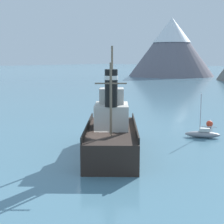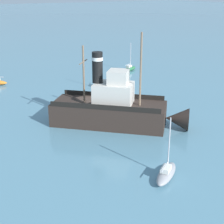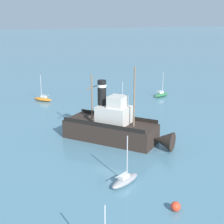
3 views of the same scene
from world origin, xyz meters
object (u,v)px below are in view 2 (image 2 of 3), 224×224
Objects in this scene: sailboat_green at (129,69)px; sailboat_grey at (166,173)px; old_tugboat at (115,109)px; sailboat_teal at (98,85)px.

sailboat_green is 1.00× the size of sailboat_grey.
sailboat_green and sailboat_grey have the same top height.
old_tugboat is 25.78m from sailboat_green.
sailboat_grey is (20.07, 30.69, 0.00)m from sailboat_green.
old_tugboat is 2.62× the size of sailboat_green.
sailboat_teal is (10.52, 6.02, 0.00)m from sailboat_green.
old_tugboat is 2.62× the size of sailboat_teal.
sailboat_teal is (-6.45, -13.34, -1.40)m from old_tugboat.
sailboat_grey is (3.10, 11.33, -1.40)m from old_tugboat.
sailboat_teal is at bearing -111.17° from sailboat_grey.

